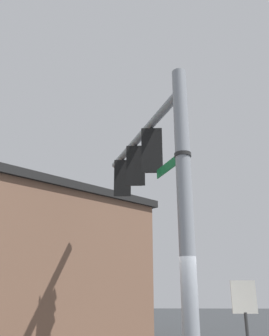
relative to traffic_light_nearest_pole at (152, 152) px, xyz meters
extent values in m
cylinder|color=gray|center=(0.63, -1.62, -1.99)|extent=(0.32, 0.32, 6.66)
cylinder|color=gray|center=(-0.32, 0.80, 0.81)|extent=(2.09, 4.90, 0.22)
cylinder|color=black|center=(0.00, -0.02, 0.61)|extent=(0.08, 0.08, 0.18)
cube|color=black|center=(0.00, -0.02, -0.01)|extent=(0.36, 0.30, 1.05)
sphere|color=#590F0F|center=(0.00, 0.17, 0.34)|extent=(0.22, 0.22, 0.22)
cube|color=black|center=(0.00, 0.19, 0.44)|extent=(0.24, 0.20, 0.03)
sphere|color=yellow|center=(0.00, 0.17, -0.01)|extent=(0.22, 0.22, 0.22)
cube|color=black|center=(0.00, 0.19, 0.09)|extent=(0.24, 0.20, 0.03)
sphere|color=#0F4C19|center=(0.00, 0.17, -0.36)|extent=(0.22, 0.22, 0.22)
cube|color=black|center=(0.00, 0.19, -0.26)|extent=(0.24, 0.20, 0.03)
cube|color=black|center=(0.00, -0.19, -0.01)|extent=(0.54, 0.03, 1.22)
cylinder|color=black|center=(-0.46, 1.15, 0.61)|extent=(0.08, 0.08, 0.18)
cube|color=black|center=(-0.46, 1.15, -0.01)|extent=(0.36, 0.30, 1.05)
sphere|color=#590F0F|center=(-0.46, 1.34, 0.34)|extent=(0.22, 0.22, 0.22)
cube|color=black|center=(-0.46, 1.36, 0.44)|extent=(0.24, 0.20, 0.03)
sphere|color=yellow|center=(-0.46, 1.34, -0.01)|extent=(0.22, 0.22, 0.22)
cube|color=black|center=(-0.46, 1.36, 0.09)|extent=(0.24, 0.20, 0.03)
sphere|color=#0F4C19|center=(-0.46, 1.34, -0.36)|extent=(0.22, 0.22, 0.22)
cube|color=black|center=(-0.46, 1.36, -0.26)|extent=(0.24, 0.20, 0.03)
cube|color=black|center=(-0.46, 0.98, -0.01)|extent=(0.54, 0.03, 1.22)
cylinder|color=black|center=(-0.92, 2.31, 0.61)|extent=(0.08, 0.08, 0.18)
cube|color=black|center=(-0.92, 2.31, -0.01)|extent=(0.36, 0.30, 1.05)
sphere|color=#590F0F|center=(-0.92, 2.50, 0.34)|extent=(0.22, 0.22, 0.22)
cube|color=black|center=(-0.92, 2.52, 0.44)|extent=(0.24, 0.20, 0.03)
sphere|color=yellow|center=(-0.92, 2.50, -0.01)|extent=(0.22, 0.22, 0.22)
cube|color=black|center=(-0.92, 2.52, 0.09)|extent=(0.24, 0.20, 0.03)
sphere|color=#0F4C19|center=(-0.92, 2.50, -0.36)|extent=(0.22, 0.22, 0.22)
cube|color=black|center=(-0.92, 2.52, -0.26)|extent=(0.24, 0.20, 0.03)
cube|color=black|center=(-0.92, 2.14, -0.01)|extent=(0.54, 0.03, 1.22)
cube|color=#147238|center=(0.34, -0.89, -0.72)|extent=(0.47, 1.13, 0.22)
cube|color=white|center=(0.34, -0.90, -0.72)|extent=(0.44, 1.12, 0.04)
cylinder|color=#262626|center=(0.63, -1.62, -0.72)|extent=(0.36, 0.36, 0.08)
cube|color=silver|center=(2.18, 0.58, -3.57)|extent=(0.60, 0.04, 0.76)
camera|label=1|loc=(-0.15, -8.67, -3.47)|focal=38.03mm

